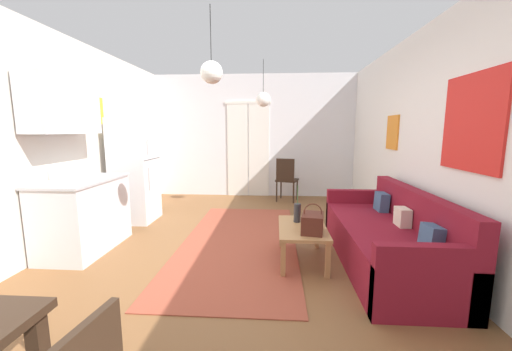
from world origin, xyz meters
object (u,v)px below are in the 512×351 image
object	(u,v)px
couch	(389,240)
pendant_lamp_far	(263,100)
coffee_table	(302,231)
handbag	(313,223)
bamboo_vase	(297,213)
accent_chair	(286,178)
pendant_lamp_near	(211,72)
refrigerator	(135,170)

from	to	relation	value
couch	pendant_lamp_far	size ratio (longest dim) A/B	2.71
coffee_table	handbag	size ratio (longest dim) A/B	2.57
handbag	pendant_lamp_far	distance (m)	2.82
handbag	pendant_lamp_far	xyz separation A→B (m)	(-0.63, 2.30, 1.51)
coffee_table	bamboo_vase	bearing A→B (deg)	106.34
couch	accent_chair	xyz separation A→B (m)	(-1.04, 2.91, 0.23)
couch	pendant_lamp_near	world-z (taller)	pendant_lamp_near
pendant_lamp_far	coffee_table	bearing A→B (deg)	-75.67
accent_chair	pendant_lamp_near	distance (m)	3.58
couch	coffee_table	xyz separation A→B (m)	(-0.96, 0.02, 0.07)
coffee_table	pendant_lamp_far	size ratio (longest dim) A/B	1.07
bamboo_vase	handbag	xyz separation A→B (m)	(0.14, -0.35, -0.01)
accent_chair	pendant_lamp_near	xyz separation A→B (m)	(-0.88, -3.10, 1.55)
refrigerator	accent_chair	xyz separation A→B (m)	(2.52, 1.49, -0.33)
pendant_lamp_near	couch	bearing A→B (deg)	5.70
bamboo_vase	handbag	size ratio (longest dim) A/B	1.31
bamboo_vase	accent_chair	distance (m)	2.71
refrigerator	accent_chair	size ratio (longest dim) A/B	1.84
couch	coffee_table	bearing A→B (deg)	178.69
coffee_table	accent_chair	xyz separation A→B (m)	(-0.08, 2.88, 0.16)
handbag	couch	bearing A→B (deg)	10.64
couch	handbag	distance (m)	0.91
couch	pendant_lamp_far	world-z (taller)	pendant_lamp_far
handbag	refrigerator	size ratio (longest dim) A/B	0.20
pendant_lamp_near	handbag	bearing A→B (deg)	1.56
couch	refrigerator	xyz separation A→B (m)	(-3.56, 1.42, 0.56)
coffee_table	pendant_lamp_near	xyz separation A→B (m)	(-0.96, -0.21, 1.71)
couch	handbag	xyz separation A→B (m)	(-0.87, -0.16, 0.23)
handbag	pendant_lamp_near	bearing A→B (deg)	-178.44
refrigerator	pendant_lamp_near	xyz separation A→B (m)	(1.64, -1.61, 1.22)
handbag	pendant_lamp_far	world-z (taller)	pendant_lamp_far
handbag	accent_chair	world-z (taller)	accent_chair
refrigerator	pendant_lamp_far	xyz separation A→B (m)	(2.06, 0.72, 1.18)
bamboo_vase	pendant_lamp_near	size ratio (longest dim) A/B	0.59
couch	accent_chair	bearing A→B (deg)	109.71
accent_chair	pendant_lamp_far	bearing A→B (deg)	75.69
coffee_table	pendant_lamp_near	bearing A→B (deg)	-167.49
coffee_table	pendant_lamp_near	world-z (taller)	pendant_lamp_near
refrigerator	bamboo_vase	bearing A→B (deg)	-25.66
pendant_lamp_far	handbag	bearing A→B (deg)	-74.72
handbag	coffee_table	bearing A→B (deg)	115.45
bamboo_vase	pendant_lamp_far	distance (m)	2.51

